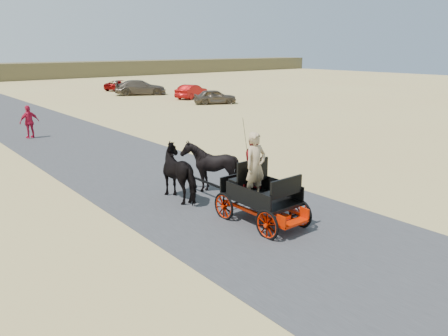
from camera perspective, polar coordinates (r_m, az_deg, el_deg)
ground at (r=12.36m, az=3.79°, el=-6.53°), size 140.00×140.00×0.00m
road at (r=12.36m, az=3.79°, el=-6.51°), size 6.00×140.00×0.01m
carriage at (r=11.96m, az=4.88°, el=-5.47°), size 1.30×2.40×0.72m
horse_left at (r=13.70m, az=-5.49°, el=-0.60°), size 0.91×2.01×1.70m
horse_right at (r=14.31m, az=-1.84°, el=0.18°), size 1.37×1.54×1.70m
driver_man at (r=11.47m, az=4.13°, el=0.25°), size 0.66×0.43×1.80m
passenger_woman at (r=12.21m, az=4.06°, el=0.66°), size 0.77×0.60×1.58m
pedestrian at (r=25.09m, az=-24.07°, el=5.52°), size 1.06×0.55×1.73m
car_a at (r=37.31m, az=-1.19°, el=9.30°), size 3.85×2.87×1.22m
car_b at (r=41.60m, az=-4.26°, el=9.94°), size 4.09×2.79×1.28m
car_c at (r=45.28m, az=-10.88°, el=10.29°), size 5.46×4.13×1.47m
car_d at (r=50.78m, az=-13.28°, el=10.49°), size 4.41×3.19×1.12m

